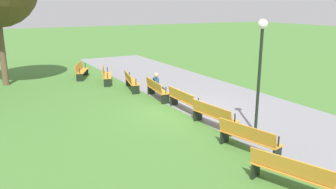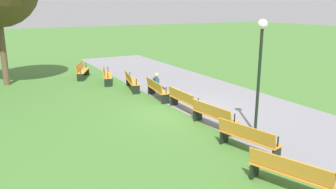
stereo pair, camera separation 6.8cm
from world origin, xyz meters
name	(u,v)px [view 2 (the right image)]	position (x,y,z in m)	size (l,w,h in m)	color
ground_plane	(185,111)	(0.00, 0.00, 0.00)	(120.00, 120.00, 0.00)	#477A33
path_paving	(230,103)	(0.00, 2.35, 0.00)	(31.98, 5.12, 0.01)	gray
bench_0	(82,70)	(-8.62, -2.01, 0.48)	(1.98, 1.28, 0.89)	orange
bench_1	(106,75)	(-6.56, -1.17, 0.48)	(2.02, 1.09, 0.89)	orange
bench_2	(131,81)	(-4.42, -0.56, 0.48)	(2.03, 0.90, 0.89)	orange
bench_3	(157,89)	(-2.22, -0.19, 0.48)	(2.01, 0.69, 0.89)	orange
bench_4	(184,100)	(0.00, -0.07, 0.48)	(1.97, 0.47, 0.89)	orange
bench_5	(213,115)	(2.22, -0.19, 0.48)	(2.01, 0.69, 0.89)	orange
bench_6	(248,137)	(4.42, -0.56, 0.48)	(2.03, 0.90, 0.89)	orange
bench_7	(290,173)	(6.56, -1.17, 0.48)	(2.02, 1.09, 0.89)	orange
person_seated	(158,84)	(-2.41, -0.03, 0.64)	(0.36, 0.55, 1.20)	navy
lamp_post	(260,55)	(3.31, 0.79, 2.68)	(0.32, 0.32, 3.83)	black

